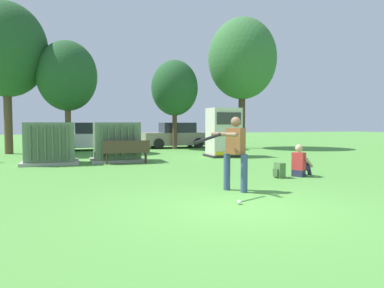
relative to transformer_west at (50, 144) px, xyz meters
name	(u,v)px	position (x,y,z in m)	size (l,w,h in m)	color
ground_plane	(238,207)	(3.79, -8.83, -0.79)	(96.00, 96.00, 0.00)	#51933D
transformer_west	(50,144)	(0.00, 0.00, 0.00)	(2.10, 1.70, 1.62)	#9E9B93
transformer_mid_west	(117,142)	(2.56, 0.11, 0.00)	(2.10, 1.70, 1.62)	#9E9B93
generator_enclosure	(224,133)	(7.65, 0.67, 0.35)	(1.60, 1.40, 2.30)	#262626
park_bench	(126,150)	(2.83, -0.91, -0.25)	(1.82, 0.49, 0.92)	#4C3828
batter	(234,150)	(4.37, -7.42, 0.19)	(1.49, 1.07, 1.74)	#384C75
sports_ball	(239,202)	(3.90, -8.66, -0.74)	(0.09, 0.09, 0.09)	white
seated_spectator	(300,164)	(7.29, -5.86, -0.41)	(0.79, 0.67, 0.96)	#282D4C
backpack	(279,170)	(6.52, -5.94, -0.57)	(0.27, 0.33, 0.44)	#4C723F
tree_left	(6,50)	(-2.28, 5.57, 4.52)	(4.05, 4.05, 7.74)	brown
tree_center_left	(67,76)	(0.64, 5.12, 3.26)	(3.09, 3.09, 5.90)	brown
tree_center_right	(175,88)	(6.80, 6.17, 2.92)	(2.83, 2.83, 5.41)	#4C3828
tree_right	(242,59)	(11.06, 5.60, 4.82)	(4.28, 4.28, 8.18)	#4C3828
parked_car_leftmost	(91,137)	(1.89, 7.03, -0.04)	(4.28, 2.07, 1.62)	silver
parked_car_left_of_center	(176,136)	(7.20, 7.35, -0.04)	(4.23, 1.97, 1.62)	gray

